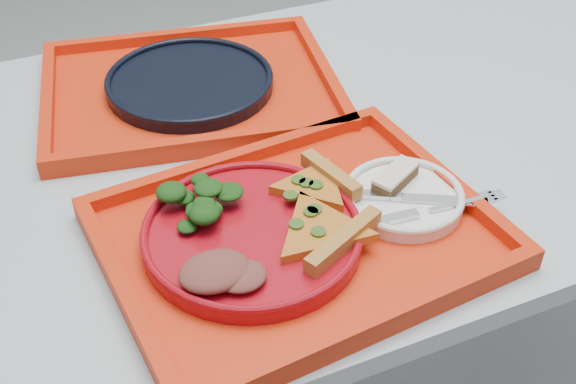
{
  "coord_description": "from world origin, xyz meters",
  "views": [
    {
      "loc": [
        -0.53,
        -0.79,
        1.35
      ],
      "look_at": [
        -0.25,
        -0.15,
        0.78
      ],
      "focal_mm": 45.0,
      "sensor_mm": 36.0,
      "label": 1
    }
  ],
  "objects_px": {
    "tray_main": "(298,238)",
    "dessert_bar": "(395,177)",
    "navy_plate": "(190,84)",
    "dinner_plate": "(252,236)",
    "tray_far": "(191,91)"
  },
  "relations": [
    {
      "from": "dinner_plate",
      "to": "navy_plate",
      "type": "relative_size",
      "value": 1.0
    },
    {
      "from": "tray_main",
      "to": "dessert_bar",
      "type": "distance_m",
      "value": 0.15
    },
    {
      "from": "tray_main",
      "to": "dinner_plate",
      "type": "distance_m",
      "value": 0.06
    },
    {
      "from": "tray_main",
      "to": "dinner_plate",
      "type": "height_order",
      "value": "dinner_plate"
    },
    {
      "from": "dinner_plate",
      "to": "dessert_bar",
      "type": "height_order",
      "value": "dessert_bar"
    },
    {
      "from": "tray_main",
      "to": "dessert_bar",
      "type": "height_order",
      "value": "dessert_bar"
    },
    {
      "from": "tray_main",
      "to": "dessert_bar",
      "type": "xyz_separation_m",
      "value": [
        0.15,
        0.03,
        0.03
      ]
    },
    {
      "from": "tray_main",
      "to": "dessert_bar",
      "type": "bearing_deg",
      "value": 4.9
    },
    {
      "from": "tray_far",
      "to": "dessert_bar",
      "type": "xyz_separation_m",
      "value": [
        0.16,
        -0.35,
        0.03
      ]
    },
    {
      "from": "tray_far",
      "to": "navy_plate",
      "type": "relative_size",
      "value": 1.73
    },
    {
      "from": "navy_plate",
      "to": "tray_main",
      "type": "bearing_deg",
      "value": -87.65
    },
    {
      "from": "dinner_plate",
      "to": "navy_plate",
      "type": "xyz_separation_m",
      "value": [
        0.04,
        0.37,
        -0.0
      ]
    },
    {
      "from": "navy_plate",
      "to": "tray_far",
      "type": "bearing_deg",
      "value": -90.0
    },
    {
      "from": "tray_far",
      "to": "navy_plate",
      "type": "height_order",
      "value": "navy_plate"
    },
    {
      "from": "dinner_plate",
      "to": "navy_plate",
      "type": "height_order",
      "value": "dinner_plate"
    }
  ]
}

